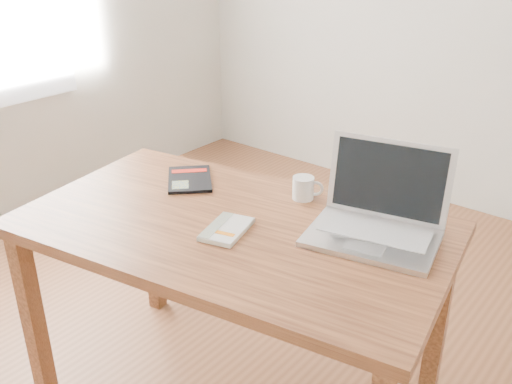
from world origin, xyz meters
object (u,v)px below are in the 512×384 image
Objects in this scene: laptop at (378,217)px; coffee_mug at (304,188)px; black_guidebook at (190,179)px; desk at (232,247)px; white_guidebook at (227,229)px.

laptop is 4.38× the size of coffee_mug.
coffee_mug is (0.42, 0.14, 0.04)m from black_guidebook.
desk is 0.38m from black_guidebook.
desk is 0.47m from laptop.
laptop reaches higher than coffee_mug.
white_guidebook is 0.47× the size of laptop.
desk is 0.33m from coffee_mug.
desk is at bearing 99.89° from white_guidebook.
laptop is at bearing 21.77° from white_guidebook.
desk is 7.10× the size of white_guidebook.
laptop is (0.73, 0.08, 0.05)m from black_guidebook.
laptop is at bearing 20.44° from desk.
white_guidebook reaches higher than black_guidebook.
coffee_mug is at bearing 156.21° from laptop.
coffee_mug is at bearing -27.37° from black_guidebook.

